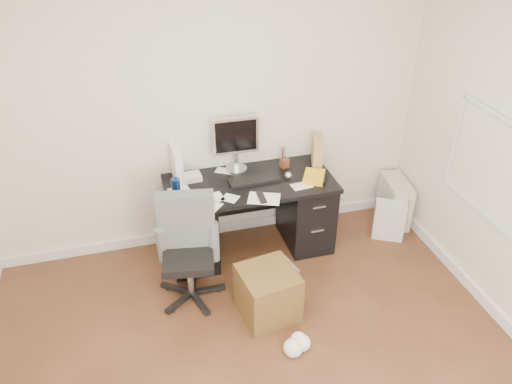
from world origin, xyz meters
TOP-DOWN VIEW (x-y plane):
  - room_shell at (0.03, 0.03)m, footprint 4.02×4.02m
  - desk at (0.30, 1.65)m, footprint 1.50×0.70m
  - loose_papers at (0.10, 1.60)m, footprint 1.10×0.60m
  - lcd_monitor at (0.23, 1.89)m, footprint 0.42×0.25m
  - keyboard at (0.34, 1.65)m, footprint 0.46×0.17m
  - computer_mouse at (0.64, 1.61)m, footprint 0.08×0.08m
  - travel_mug at (-0.36, 1.59)m, footprint 0.09×0.09m
  - white_binder at (-0.31, 1.86)m, footprint 0.14×0.28m
  - magazine_file at (0.99, 1.80)m, footprint 0.19×0.26m
  - pen_cup at (0.68, 1.82)m, footprint 0.11×0.11m
  - yellow_book at (0.87, 1.54)m, footprint 0.29×0.31m
  - paper_remote at (0.34, 1.35)m, footprint 0.33×0.30m
  - office_chair at (-0.35, 1.16)m, footprint 0.61×0.61m
  - pc_tower at (1.85, 1.71)m, footprint 0.28×0.50m
  - shopping_bag at (1.66, 1.47)m, footprint 0.36×0.32m
  - wicker_basket at (0.22, 0.80)m, footprint 0.49×0.49m
  - desk_printer at (0.40, 1.11)m, footprint 0.35×0.32m

SIDE VIEW (x-z plane):
  - desk_printer at x=0.40m, z-range 0.00..0.18m
  - shopping_bag at x=1.66m, z-range 0.00..0.40m
  - wicker_basket at x=0.22m, z-range 0.00..0.43m
  - pc_tower at x=1.85m, z-range 0.00..0.47m
  - desk at x=0.30m, z-range 0.02..0.77m
  - office_chair at x=-0.35m, z-range 0.00..0.94m
  - loose_papers at x=0.10m, z-range 0.75..0.75m
  - paper_remote at x=0.34m, z-range 0.75..0.77m
  - keyboard at x=0.34m, z-range 0.75..0.78m
  - yellow_book at x=0.87m, z-range 0.75..0.79m
  - computer_mouse at x=0.64m, z-range 0.75..0.82m
  - travel_mug at x=-0.36m, z-range 0.75..0.92m
  - pen_cup at x=0.68m, z-range 0.75..0.96m
  - magazine_file at x=0.99m, z-range 0.75..1.03m
  - white_binder at x=-0.31m, z-range 0.75..1.06m
  - lcd_monitor at x=0.23m, z-range 0.75..1.28m
  - room_shell at x=0.03m, z-range 0.30..3.01m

